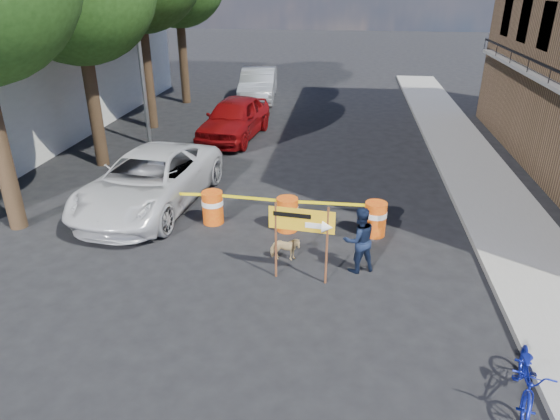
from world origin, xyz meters
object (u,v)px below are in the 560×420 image
(barrel_mid_left, at_px, (213,207))
(sedan_silver, at_px, (258,85))
(pedestrian, at_px, (359,240))
(bicycle, at_px, (533,357))
(dog, at_px, (285,249))
(sedan_red, at_px, (235,118))
(barrel_far_left, at_px, (148,205))
(detour_sign, at_px, (310,227))
(barrel_far_right, at_px, (375,218))
(barrel_mid_right, at_px, (287,213))
(suv_white, at_px, (149,181))

(barrel_mid_left, xyz_separation_m, sedan_silver, (-1.34, 15.05, 0.37))
(pedestrian, height_order, bicycle, bicycle)
(dog, distance_m, sedan_red, 10.19)
(barrel_far_left, height_order, bicycle, bicycle)
(detour_sign, xyz_separation_m, pedestrian, (1.06, 0.60, -0.55))
(barrel_far_right, bearing_deg, pedestrian, -104.08)
(barrel_far_right, bearing_deg, dog, -143.45)
(barrel_far_left, distance_m, bicycle, 9.80)
(barrel_mid_right, xyz_separation_m, barrel_far_right, (2.27, 0.01, 0.00))
(suv_white, bearing_deg, barrel_far_right, -2.65)
(sedan_red, bearing_deg, barrel_mid_right, -61.80)
(sedan_red, height_order, sedan_silver, sedan_silver)
(detour_sign, bearing_deg, suv_white, 151.26)
(bicycle, relative_size, suv_white, 0.29)
(suv_white, height_order, sedan_red, sedan_red)
(suv_white, xyz_separation_m, sedan_silver, (0.71, 14.22, 0.05))
(dog, distance_m, sedan_silver, 17.15)
(barrel_mid_left, xyz_separation_m, barrel_far_right, (4.30, -0.15, 0.00))
(detour_sign, bearing_deg, barrel_mid_left, 143.75)
(barrel_far_right, xyz_separation_m, suv_white, (-6.35, 0.98, 0.33))
(bicycle, bearing_deg, barrel_mid_left, 153.79)
(dog, bearing_deg, sedan_red, 16.88)
(barrel_far_left, xyz_separation_m, barrel_far_right, (6.07, -0.04, 0.00))
(detour_sign, bearing_deg, sedan_silver, 109.46)
(barrel_far_right, bearing_deg, sedan_silver, 110.39)
(barrel_far_left, relative_size, detour_sign, 0.50)
(barrel_mid_right, relative_size, suv_white, 0.16)
(barrel_mid_right, bearing_deg, dog, -85.08)
(barrel_mid_right, distance_m, sedan_silver, 15.59)
(barrel_mid_left, distance_m, sedan_silver, 15.11)
(barrel_far_left, height_order, barrel_mid_right, same)
(bicycle, xyz_separation_m, dog, (-4.23, 3.78, -0.54))
(bicycle, relative_size, dog, 2.36)
(pedestrian, bearing_deg, sedan_silver, -97.37)
(dog, height_order, sedan_silver, sedan_silver)
(barrel_mid_left, xyz_separation_m, barrel_mid_right, (2.04, -0.16, 0.00))
(detour_sign, relative_size, sedan_silver, 0.35)
(bicycle, bearing_deg, barrel_far_right, 125.89)
(bicycle, distance_m, sedan_red, 15.37)
(barrel_mid_left, relative_size, sedan_red, 0.18)
(barrel_mid_right, xyz_separation_m, pedestrian, (1.82, -1.79, 0.30))
(barrel_far_left, height_order, sedan_red, sedan_red)
(barrel_mid_left, bearing_deg, barrel_far_left, -176.34)
(barrel_far_right, height_order, dog, barrel_far_right)
(barrel_mid_left, relative_size, dog, 1.26)
(barrel_far_left, height_order, suv_white, suv_white)
(barrel_mid_left, height_order, suv_white, suv_white)
(barrel_mid_left, bearing_deg, bicycle, -40.71)
(barrel_far_right, bearing_deg, detour_sign, -122.18)
(sedan_silver, bearing_deg, suv_white, -98.03)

